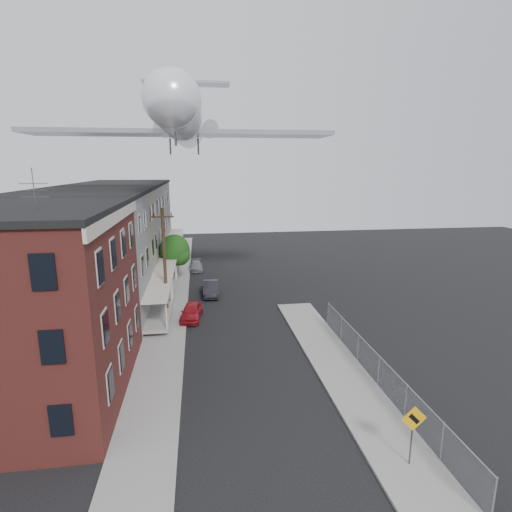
{
  "coord_description": "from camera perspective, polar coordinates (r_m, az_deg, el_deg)",
  "views": [
    {
      "loc": [
        -2.76,
        -14.24,
        12.18
      ],
      "look_at": [
        0.34,
        7.16,
        7.33
      ],
      "focal_mm": 28.0,
      "sensor_mm": 36.0,
      "label": 1
    }
  ],
  "objects": [
    {
      "name": "row_house_c",
      "position": [
        46.22,
        -19.64,
        3.12
      ],
      "size": [
        11.98,
        7.0,
        10.3
      ],
      "color": "#5E5E5C",
      "rests_on": "ground"
    },
    {
      "name": "curb_left",
      "position": [
        40.14,
        -9.72,
        -5.12
      ],
      "size": [
        0.15,
        62.0,
        0.14
      ],
      "primitive_type": "cube",
      "color": "gray",
      "rests_on": "ground"
    },
    {
      "name": "row_house_e",
      "position": [
        59.88,
        -17.09,
        5.32
      ],
      "size": [
        11.98,
        7.0,
        10.3
      ],
      "color": "#5E5E5C",
      "rests_on": "ground"
    },
    {
      "name": "row_house_a",
      "position": [
        32.86,
        -24.28,
        -0.9
      ],
      "size": [
        11.98,
        7.0,
        10.3
      ],
      "color": "#5E5E5C",
      "rests_on": "ground"
    },
    {
      "name": "row_house_d",
      "position": [
        53.03,
        -18.2,
        4.36
      ],
      "size": [
        11.98,
        7.0,
        10.3
      ],
      "color": "gray",
      "rests_on": "ground"
    },
    {
      "name": "street_tree",
      "position": [
        43.13,
        -11.4,
        0.7
      ],
      "size": [
        3.22,
        3.2,
        5.2
      ],
      "color": "black",
      "rests_on": "ground"
    },
    {
      "name": "ground",
      "position": [
        18.94,
        2.36,
        -27.39
      ],
      "size": [
        120.0,
        120.0,
        0.0
      ],
      "primitive_type": "plane",
      "color": "black",
      "rests_on": "ground"
    },
    {
      "name": "corner_building",
      "position": [
        24.2,
        -30.41,
        -6.02
      ],
      "size": [
        10.31,
        12.3,
        12.15
      ],
      "color": "#361411",
      "rests_on": "ground"
    },
    {
      "name": "row_house_b",
      "position": [
        39.48,
        -21.57,
        1.45
      ],
      "size": [
        11.98,
        7.0,
        10.3
      ],
      "color": "gray",
      "rests_on": "ground"
    },
    {
      "name": "sidewalk_right",
      "position": [
        25.0,
        12.73,
        -16.71
      ],
      "size": [
        3.0,
        26.0,
        0.12
      ],
      "primitive_type": "cube",
      "color": "gray",
      "rests_on": "ground"
    },
    {
      "name": "utility_pole",
      "position": [
        33.23,
        -12.92,
        -0.75
      ],
      "size": [
        1.8,
        0.26,
        9.0
      ],
      "color": "black",
      "rests_on": "ground"
    },
    {
      "name": "warning_sign",
      "position": [
        18.72,
        21.52,
        -21.71
      ],
      "size": [
        1.1,
        0.11,
        2.8
      ],
      "color": "#515156",
      "rests_on": "ground"
    },
    {
      "name": "sidewalk_left",
      "position": [
        40.21,
        -11.8,
        -5.19
      ],
      "size": [
        3.0,
        62.0,
        0.12
      ],
      "primitive_type": "cube",
      "color": "gray",
      "rests_on": "ground"
    },
    {
      "name": "chainlink_fence",
      "position": [
        24.3,
        17.13,
        -15.37
      ],
      "size": [
        0.06,
        18.06,
        1.9
      ],
      "color": "gray",
      "rests_on": "ground"
    },
    {
      "name": "airplane",
      "position": [
        39.36,
        -10.36,
        18.26
      ],
      "size": [
        26.13,
        29.83,
        8.68
      ],
      "color": "white",
      "rests_on": "ground"
    },
    {
      "name": "car_mid",
      "position": [
        38.96,
        -6.47,
        -4.62
      ],
      "size": [
        1.53,
        4.15,
        1.36
      ],
      "primitive_type": "imported",
      "rotation": [
        0.0,
        0.0,
        -0.02
      ],
      "color": "black",
      "rests_on": "ground"
    },
    {
      "name": "car_near",
      "position": [
        33.23,
        -9.2,
        -7.83
      ],
      "size": [
        2.01,
        3.99,
        1.3
      ],
      "primitive_type": "imported",
      "rotation": [
        0.0,
        0.0,
        -0.13
      ],
      "color": "#A3151E",
      "rests_on": "ground"
    },
    {
      "name": "curb_right",
      "position": [
        24.55,
        9.42,
        -17.11
      ],
      "size": [
        0.15,
        26.0,
        0.14
      ],
      "primitive_type": "cube",
      "color": "gray",
      "rests_on": "ground"
    },
    {
      "name": "car_far",
      "position": [
        48.48,
        -8.56,
        -1.41
      ],
      "size": [
        1.65,
        3.75,
        1.07
      ],
      "primitive_type": "imported",
      "rotation": [
        0.0,
        0.0,
        0.04
      ],
      "color": "gray",
      "rests_on": "ground"
    }
  ]
}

